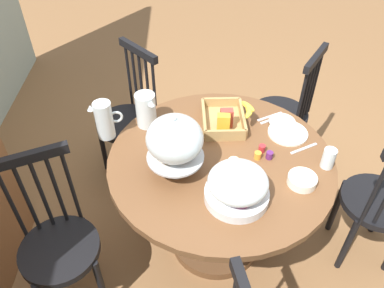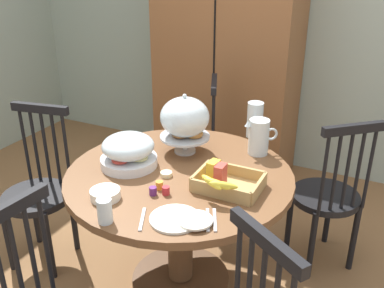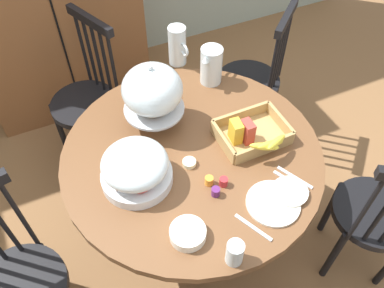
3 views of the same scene
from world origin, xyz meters
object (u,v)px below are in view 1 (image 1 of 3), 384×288
(windsor_chair_facing_door, at_px, (379,205))
(windsor_chair_far_side, at_px, (283,115))
(cereal_bowl, at_px, (302,180))
(china_plate_large, at_px, (288,133))
(fruit_platter_covered, at_px, (238,186))
(cereal_basket, at_px, (227,119))
(dining_table, at_px, (219,186))
(pastry_stand_with_dome, at_px, (175,141))
(windsor_chair_near_window, at_px, (59,246))
(china_plate_small, at_px, (282,121))
(orange_juice_pitcher, at_px, (146,111))
(milk_pitcher, at_px, (105,121))
(drinking_glass, at_px, (329,158))
(butter_dish, at_px, (234,162))
(windsor_chair_host_seat, at_px, (129,121))

(windsor_chair_facing_door, distance_m, windsor_chair_far_side, 0.90)
(cereal_bowl, bearing_deg, china_plate_large, -2.06)
(fruit_platter_covered, bearing_deg, windsor_chair_facing_door, -78.34)
(windsor_chair_far_side, bearing_deg, cereal_basket, 134.11)
(dining_table, distance_m, pastry_stand_with_dome, 0.48)
(windsor_chair_near_window, height_order, windsor_chair_facing_door, same)
(pastry_stand_with_dome, height_order, cereal_basket, pastry_stand_with_dome)
(dining_table, height_order, china_plate_large, china_plate_large)
(pastry_stand_with_dome, distance_m, china_plate_small, 0.73)
(cereal_basket, bearing_deg, orange_juice_pitcher, 87.64)
(fruit_platter_covered, height_order, china_plate_large, fruit_platter_covered)
(milk_pitcher, distance_m, drinking_glass, 1.17)
(windsor_chair_far_side, relative_size, drinking_glass, 8.86)
(milk_pitcher, relative_size, butter_dish, 3.63)
(cereal_basket, bearing_deg, windsor_chair_near_window, 123.61)
(china_plate_small, height_order, butter_dish, same)
(windsor_chair_near_window, distance_m, milk_pitcher, 0.68)
(milk_pitcher, bearing_deg, windsor_chair_facing_door, -101.28)
(pastry_stand_with_dome, bearing_deg, butter_dish, -81.81)
(cereal_basket, bearing_deg, fruit_platter_covered, 179.31)
(fruit_platter_covered, bearing_deg, pastry_stand_with_dome, 55.84)
(orange_juice_pitcher, distance_m, cereal_basket, 0.46)
(drinking_glass, bearing_deg, fruit_platter_covered, 112.48)
(cereal_basket, bearing_deg, dining_table, 168.71)
(milk_pitcher, bearing_deg, windsor_chair_near_window, 156.93)
(windsor_chair_near_window, xyz_separation_m, orange_juice_pitcher, (0.61, -0.43, 0.38))
(windsor_chair_facing_door, bearing_deg, dining_table, 83.36)
(pastry_stand_with_dome, bearing_deg, cereal_bowl, -99.81)
(dining_table, height_order, milk_pitcher, milk_pitcher)
(cereal_basket, bearing_deg, windsor_chair_facing_door, -114.39)
(windsor_chair_far_side, relative_size, cereal_bowl, 6.96)
(windsor_chair_host_seat, height_order, milk_pitcher, windsor_chair_host_seat)
(cereal_basket, relative_size, china_plate_small, 2.11)
(orange_juice_pitcher, bearing_deg, cereal_bowl, -121.88)
(windsor_chair_far_side, xyz_separation_m, fruit_platter_covered, (-1.00, 0.47, 0.37))
(cereal_basket, xyz_separation_m, drinking_glass, (-0.35, -0.47, 0.01))
(milk_pitcher, relative_size, cereal_basket, 0.69)
(windsor_chair_host_seat, relative_size, cereal_basket, 3.09)
(cereal_basket, relative_size, drinking_glass, 2.87)
(windsor_chair_far_side, xyz_separation_m, drinking_glass, (-0.80, -0.01, 0.34))
(windsor_chair_near_window, distance_m, windsor_chair_far_side, 1.70)
(dining_table, bearing_deg, pastry_stand_with_dome, 109.87)
(windsor_chair_near_window, bearing_deg, china_plate_large, -67.80)
(windsor_chair_host_seat, xyz_separation_m, butter_dish, (-0.72, -0.63, 0.30))
(orange_juice_pitcher, xyz_separation_m, butter_dish, (-0.33, -0.46, -0.08))
(windsor_chair_near_window, relative_size, china_plate_large, 4.43)
(windsor_chair_near_window, distance_m, cereal_basket, 1.11)
(windsor_chair_facing_door, relative_size, windsor_chair_far_side, 1.00)
(china_plate_large, xyz_separation_m, drinking_glass, (-0.26, -0.14, 0.05))
(windsor_chair_near_window, bearing_deg, cereal_basket, -56.39)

